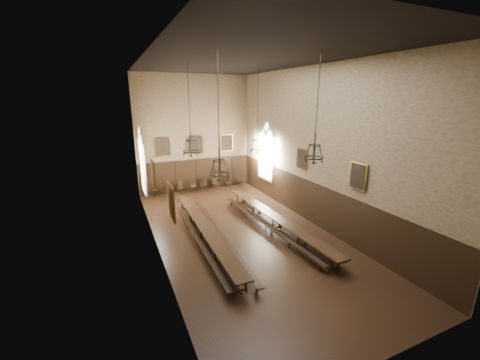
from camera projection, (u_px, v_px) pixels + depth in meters
floor at (242, 234)px, 16.20m from camera, size 9.00×18.00×0.02m
ceiling at (243, 59)px, 13.75m from camera, size 9.00×18.00×0.02m
wall_back at (195, 134)px, 22.90m from camera, size 9.00×0.02×9.00m
wall_front at (398, 217)px, 7.05m from camera, size 9.00×0.02×9.00m
wall_left at (152, 161)px, 13.21m from camera, size 0.02×18.00×9.00m
wall_right at (315, 148)px, 16.74m from camera, size 0.02×18.00×9.00m
wainscot_panelling at (243, 213)px, 15.86m from camera, size 9.00×18.00×2.50m
table_left at (205, 233)px, 15.42m from camera, size 1.03×10.57×0.82m
table_right at (276, 223)px, 16.65m from camera, size 1.06×10.38×0.81m
bench_left_outer at (198, 241)px, 14.91m from camera, size 0.47×9.41×0.42m
bench_left_inner at (220, 235)px, 15.43m from camera, size 0.74×10.10×0.45m
bench_right_inner at (266, 226)px, 16.53m from camera, size 0.80×9.73×0.44m
bench_right_outer at (281, 222)px, 17.07m from camera, size 0.40×10.07×0.45m
chair_0 at (155, 193)px, 22.29m from camera, size 0.47×0.47×0.88m
chair_1 at (168, 191)px, 22.72m from camera, size 0.47×0.47×0.88m
chair_2 at (181, 190)px, 23.03m from camera, size 0.54×0.54×0.97m
chair_3 at (194, 188)px, 23.54m from camera, size 0.49×0.49×0.95m
chair_4 at (203, 187)px, 23.76m from camera, size 0.56×0.56×0.99m
chair_5 at (216, 186)px, 24.16m from camera, size 0.43×0.43×0.87m
chair_6 at (228, 184)px, 24.66m from camera, size 0.50×0.50×0.97m
chair_7 at (239, 182)px, 25.10m from camera, size 0.47×0.47×0.90m
chandelier_back_left at (191, 146)px, 16.24m from camera, size 0.92×0.92×4.79m
chandelier_back_right at (257, 144)px, 17.67m from camera, size 0.87×0.87×4.90m
chandelier_front_left at (220, 167)px, 12.41m from camera, size 0.91×0.91×5.03m
chandelier_front_right at (314, 151)px, 13.08m from camera, size 0.87×0.87×4.48m
portrait_back_0 at (162, 147)px, 21.98m from camera, size 1.10×0.12×1.40m
portrait_back_1 at (196, 145)px, 23.00m from camera, size 1.10×0.12×1.40m
portrait_back_2 at (227, 143)px, 24.02m from camera, size 1.10×0.12×1.40m
portrait_left_0 at (153, 173)px, 14.35m from camera, size 0.12×1.00×1.30m
portrait_left_1 at (171, 202)px, 10.40m from camera, size 0.12×1.00×1.30m
portrait_right_0 at (302, 159)px, 17.79m from camera, size 0.12×1.00×1.30m
portrait_right_1 at (358, 176)px, 13.83m from camera, size 0.12×1.00×1.30m
window_right at (266, 151)px, 21.85m from camera, size 0.20×2.20×4.60m
window_left at (142, 162)px, 18.37m from camera, size 0.20×2.20×4.60m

